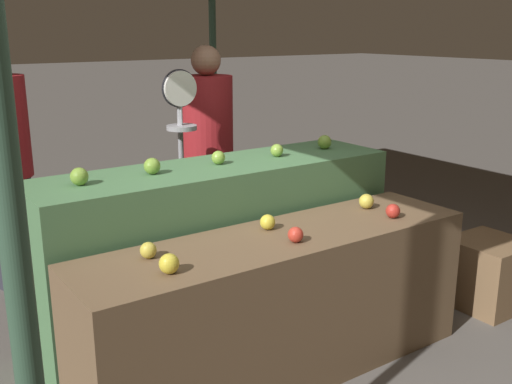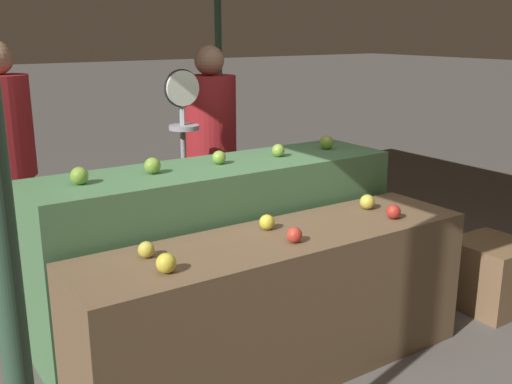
# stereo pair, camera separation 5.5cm
# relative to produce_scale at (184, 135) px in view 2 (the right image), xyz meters

# --- Properties ---
(ground_plane) EXTENTS (60.00, 60.00, 0.00)m
(ground_plane) POSITION_rel_produce_scale_xyz_m (-0.11, -1.25, -1.08)
(ground_plane) COLOR #59544F
(display_counter_front) EXTENTS (2.14, 0.55, 0.76)m
(display_counter_front) POSITION_rel_produce_scale_xyz_m (-0.11, -1.25, -0.70)
(display_counter_front) COLOR brown
(display_counter_front) RESTS_ON ground_plane
(display_counter_back) EXTENTS (2.14, 0.55, 1.01)m
(display_counter_back) POSITION_rel_produce_scale_xyz_m (-0.11, -0.65, -0.57)
(display_counter_back) COLOR #4C7A4C
(display_counter_back) RESTS_ON ground_plane
(apple_front_0) EXTENTS (0.09, 0.09, 0.09)m
(apple_front_0) POSITION_rel_produce_scale_xyz_m (-0.79, -1.36, -0.27)
(apple_front_0) COLOR gold
(apple_front_0) RESTS_ON display_counter_front
(apple_front_1) EXTENTS (0.08, 0.08, 0.08)m
(apple_front_1) POSITION_rel_produce_scale_xyz_m (-0.12, -1.37, -0.28)
(apple_front_1) COLOR red
(apple_front_1) RESTS_ON display_counter_front
(apple_front_2) EXTENTS (0.08, 0.08, 0.08)m
(apple_front_2) POSITION_rel_produce_scale_xyz_m (0.56, -1.37, -0.28)
(apple_front_2) COLOR #B72D23
(apple_front_2) RESTS_ON display_counter_front
(apple_front_3) EXTENTS (0.08, 0.08, 0.08)m
(apple_front_3) POSITION_rel_produce_scale_xyz_m (-0.79, -1.15, -0.28)
(apple_front_3) COLOR gold
(apple_front_3) RESTS_ON display_counter_front
(apple_front_4) EXTENTS (0.08, 0.08, 0.08)m
(apple_front_4) POSITION_rel_produce_scale_xyz_m (-0.12, -1.14, -0.28)
(apple_front_4) COLOR gold
(apple_front_4) RESTS_ON display_counter_front
(apple_front_5) EXTENTS (0.09, 0.09, 0.09)m
(apple_front_5) POSITION_rel_produce_scale_xyz_m (0.57, -1.16, -0.27)
(apple_front_5) COLOR gold
(apple_front_5) RESTS_ON display_counter_front
(apple_back_0) EXTENTS (0.09, 0.09, 0.09)m
(apple_back_0) POSITION_rel_produce_scale_xyz_m (-0.91, -0.65, -0.02)
(apple_back_0) COLOR #7AA338
(apple_back_0) RESTS_ON display_counter_back
(apple_back_1) EXTENTS (0.09, 0.09, 0.09)m
(apple_back_1) POSITION_rel_produce_scale_xyz_m (-0.52, -0.65, -0.02)
(apple_back_1) COLOR #7AA338
(apple_back_1) RESTS_ON display_counter_back
(apple_back_2) EXTENTS (0.08, 0.08, 0.08)m
(apple_back_2) POSITION_rel_produce_scale_xyz_m (-0.10, -0.64, -0.03)
(apple_back_2) COLOR #84AD3D
(apple_back_2) RESTS_ON display_counter_back
(apple_back_3) EXTENTS (0.08, 0.08, 0.08)m
(apple_back_3) POSITION_rel_produce_scale_xyz_m (0.30, -0.66, -0.03)
(apple_back_3) COLOR #84AD3D
(apple_back_3) RESTS_ON display_counter_back
(apple_back_4) EXTENTS (0.09, 0.09, 0.09)m
(apple_back_4) POSITION_rel_produce_scale_xyz_m (0.69, -0.64, -0.02)
(apple_back_4) COLOR #84AD3D
(apple_back_4) RESTS_ON display_counter_back
(produce_scale) EXTENTS (0.25, 0.20, 1.51)m
(produce_scale) POSITION_rel_produce_scale_xyz_m (0.00, 0.00, 0.00)
(produce_scale) COLOR #99999E
(produce_scale) RESTS_ON ground_plane
(person_vendor_at_scale) EXTENTS (0.38, 0.38, 1.65)m
(person_vendor_at_scale) POSITION_rel_produce_scale_xyz_m (0.39, 0.32, -0.14)
(person_vendor_at_scale) COLOR #2D2D38
(person_vendor_at_scale) RESTS_ON ground_plane
(person_customer_left) EXTENTS (0.47, 0.47, 1.69)m
(person_customer_left) POSITION_rel_produce_scale_xyz_m (-0.97, 0.75, -0.11)
(person_customer_left) COLOR #2D2D38
(person_customer_left) RESTS_ON ground_plane
(wooden_crate_side) EXTENTS (0.44, 0.44, 0.44)m
(wooden_crate_side) POSITION_rel_produce_scale_xyz_m (1.48, -1.38, -0.86)
(wooden_crate_side) COLOR brown
(wooden_crate_side) RESTS_ON ground_plane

